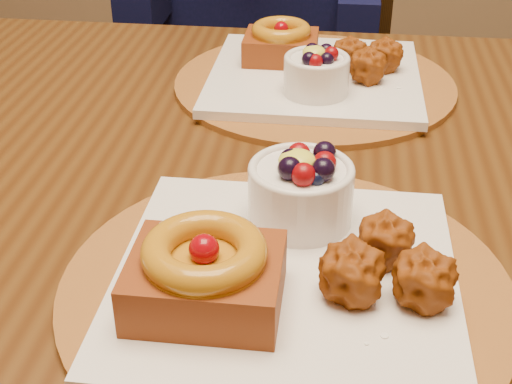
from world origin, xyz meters
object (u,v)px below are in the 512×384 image
chair_far (281,69)px  dining_table (301,222)px  place_setting_near (283,260)px  place_setting_far (313,72)px

chair_far → dining_table: bearing=-78.2°
place_setting_near → dining_table: bearing=89.1°
place_setting_far → chair_far: size_ratio=0.39×
dining_table → place_setting_near: place_setting_near is taller
dining_table → place_setting_far: place_setting_far is taller
place_setting_near → chair_far: (-0.10, 1.04, -0.25)m
dining_table → place_setting_near: bearing=-90.9°
place_setting_near → place_setting_far: size_ratio=1.00×
dining_table → place_setting_far: bearing=90.6°
place_setting_far → place_setting_near: bearing=-90.2°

